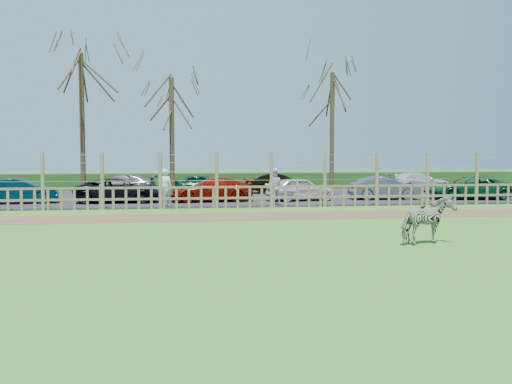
{
  "coord_description": "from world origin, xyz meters",
  "views": [
    {
      "loc": [
        -1.86,
        -17.55,
        2.52
      ],
      "look_at": [
        1.0,
        2.5,
        1.1
      ],
      "focal_mm": 40.0,
      "sensor_mm": 36.0,
      "label": 1
    }
  ],
  "objects": [
    {
      "name": "car_9",
      "position": [
        -4.99,
        15.85,
        0.64
      ],
      "size": [
        4.27,
        2.04,
        1.2
      ],
      "primitive_type": "imported",
      "rotation": [
        0.0,
        0.0,
        4.62
      ],
      "color": "#635B5F",
      "rests_on": "asphalt"
    },
    {
      "name": "tree_left",
      "position": [
        -6.5,
        12.5,
        5.62
      ],
      "size": [
        4.8,
        4.8,
        7.88
      ],
      "color": "#3D2B1E",
      "rests_on": "ground"
    },
    {
      "name": "hedge",
      "position": [
        0.0,
        21.5,
        0.55
      ],
      "size": [
        46.0,
        2.0,
        1.1
      ],
      "primitive_type": "cube",
      "color": "#1E4716",
      "rests_on": "ground"
    },
    {
      "name": "crow",
      "position": [
        8.86,
        5.97,
        0.09
      ],
      "size": [
        0.23,
        0.17,
        0.19
      ],
      "color": "black",
      "rests_on": "ground"
    },
    {
      "name": "car_5",
      "position": [
        9.06,
        11.1,
        0.64
      ],
      "size": [
        3.69,
        1.42,
        1.2
      ],
      "primitive_type": "imported",
      "rotation": [
        0.0,
        0.0,
        1.53
      ],
      "color": "#4D536B",
      "rests_on": "asphalt"
    },
    {
      "name": "asphalt",
      "position": [
        0.0,
        14.5,
        0.02
      ],
      "size": [
        44.0,
        13.0,
        0.04
      ],
      "primitive_type": "cube",
      "color": "#232326",
      "rests_on": "ground"
    },
    {
      "name": "tree_mid",
      "position": [
        -2.0,
        13.5,
        4.87
      ],
      "size": [
        4.8,
        4.8,
        6.83
      ],
      "color": "#3D2B1E",
      "rests_on": "ground"
    },
    {
      "name": "car_13",
      "position": [
        13.32,
        16.37,
        0.64
      ],
      "size": [
        4.29,
        2.11,
        1.2
      ],
      "primitive_type": "imported",
      "rotation": [
        0.0,
        0.0,
        1.68
      ],
      "color": "silver",
      "rests_on": "asphalt"
    },
    {
      "name": "car_1",
      "position": [
        -9.36,
        11.34,
        0.64
      ],
      "size": [
        3.78,
        1.74,
        1.2
      ],
      "primitive_type": "imported",
      "rotation": [
        0.0,
        0.0,
        1.7
      ],
      "color": "#03253B",
      "rests_on": "asphalt"
    },
    {
      "name": "car_6",
      "position": [
        13.57,
        10.65,
        0.64
      ],
      "size": [
        4.55,
        2.56,
        1.2
      ],
      "primitive_type": "imported",
      "rotation": [
        0.0,
        0.0,
        4.58
      ],
      "color": "#0D5233",
      "rests_on": "asphalt"
    },
    {
      "name": "ground",
      "position": [
        0.0,
        0.0,
        0.0
      ],
      "size": [
        120.0,
        120.0,
        0.0
      ],
      "primitive_type": "plane",
      "color": "#66A92F",
      "rests_on": "ground"
    },
    {
      "name": "car_4",
      "position": [
        4.51,
        10.91,
        0.64
      ],
      "size": [
        3.68,
        1.89,
        1.2
      ],
      "primitive_type": "imported",
      "rotation": [
        0.0,
        0.0,
        1.71
      ],
      "color": "silver",
      "rests_on": "asphalt"
    },
    {
      "name": "tree_right",
      "position": [
        7.0,
        14.0,
        5.24
      ],
      "size": [
        4.8,
        4.8,
        7.35
      ],
      "color": "#3D2B1E",
      "rests_on": "ground"
    },
    {
      "name": "car_3",
      "position": [
        -0.03,
        11.07,
        0.64
      ],
      "size": [
        4.27,
        2.05,
        1.2
      ],
      "primitive_type": "imported",
      "rotation": [
        0.0,
        0.0,
        4.8
      ],
      "color": "#921107",
      "rests_on": "asphalt"
    },
    {
      "name": "visitor_a",
      "position": [
        -2.32,
        8.74,
        0.9
      ],
      "size": [
        0.67,
        0.49,
        1.72
      ],
      "primitive_type": "imported",
      "rotation": [
        0.0,
        0.0,
        3.02
      ],
      "color": "silver",
      "rests_on": "asphalt"
    },
    {
      "name": "visitor_b",
      "position": [
        2.75,
        8.89,
        0.9
      ],
      "size": [
        0.93,
        0.78,
        1.72
      ],
      "primitive_type": "imported",
      "rotation": [
        0.0,
        0.0,
        2.98
      ],
      "color": "silver",
      "rests_on": "asphalt"
    },
    {
      "name": "car_10",
      "position": [
        -0.22,
        15.91,
        0.64
      ],
      "size": [
        3.66,
        1.81,
        1.2
      ],
      "primitive_type": "imported",
      "rotation": [
        0.0,
        0.0,
        1.46
      ],
      "color": "#0F4730",
      "rests_on": "asphalt"
    },
    {
      "name": "dirt_strip",
      "position": [
        0.0,
        4.5,
        0.01
      ],
      "size": [
        34.0,
        2.8,
        0.01
      ],
      "primitive_type": "cube",
      "color": "brown",
      "rests_on": "ground"
    },
    {
      "name": "fence",
      "position": [
        0.0,
        8.0,
        0.8
      ],
      "size": [
        30.16,
        0.16,
        2.5
      ],
      "color": "brown",
      "rests_on": "ground"
    },
    {
      "name": "zebra",
      "position": [
        4.95,
        -2.93,
        0.66
      ],
      "size": [
        1.72,
        1.24,
        1.32
      ],
      "primitive_type": "imported",
      "rotation": [
        0.0,
        0.0,
        1.95
      ],
      "color": "gray",
      "rests_on": "ground"
    },
    {
      "name": "car_2",
      "position": [
        -4.62,
        11.19,
        0.64
      ],
      "size": [
        4.35,
        2.06,
        1.2
      ],
      "primitive_type": "imported",
      "rotation": [
        0.0,
        0.0,
        1.56
      ],
      "color": "black",
      "rests_on": "asphalt"
    },
    {
      "name": "car_11",
      "position": [
        4.4,
        16.37,
        0.64
      ],
      "size": [
        3.74,
        1.6,
        1.2
      ],
      "primitive_type": "imported",
      "rotation": [
        0.0,
        0.0,
        1.48
      ],
      "color": "black",
      "rests_on": "asphalt"
    }
  ]
}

